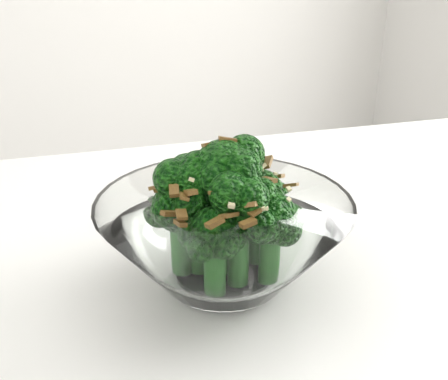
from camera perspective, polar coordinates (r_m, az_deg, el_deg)
table at (r=0.64m, az=9.76°, el=-11.08°), size 1.34×1.04×0.75m
broccoli_dish at (r=0.49m, az=0.07°, el=-4.63°), size 0.25×0.25×0.16m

